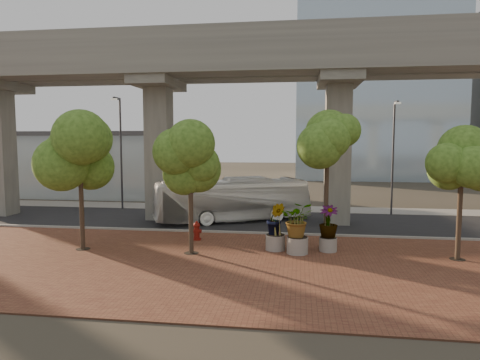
# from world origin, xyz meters

# --- Properties ---
(ground) EXTENTS (160.00, 160.00, 0.00)m
(ground) POSITION_xyz_m (0.00, 0.00, 0.00)
(ground) COLOR #373328
(ground) RESTS_ON ground
(brick_plaza) EXTENTS (70.00, 13.00, 0.06)m
(brick_plaza) POSITION_xyz_m (0.00, -8.00, 0.03)
(brick_plaza) COLOR brown
(brick_plaza) RESTS_ON ground
(asphalt_road) EXTENTS (90.00, 8.00, 0.04)m
(asphalt_road) POSITION_xyz_m (0.00, 2.00, 0.02)
(asphalt_road) COLOR black
(asphalt_road) RESTS_ON ground
(curb_strip) EXTENTS (70.00, 0.25, 0.16)m
(curb_strip) POSITION_xyz_m (0.00, -2.00, 0.08)
(curb_strip) COLOR gray
(curb_strip) RESTS_ON ground
(far_sidewalk) EXTENTS (90.00, 3.00, 0.06)m
(far_sidewalk) POSITION_xyz_m (0.00, 7.50, 0.03)
(far_sidewalk) COLOR gray
(far_sidewalk) RESTS_ON ground
(transit_viaduct) EXTENTS (72.00, 5.60, 12.40)m
(transit_viaduct) POSITION_xyz_m (0.00, 2.00, 7.29)
(transit_viaduct) COLOR gray
(transit_viaduct) RESTS_ON ground
(station_pavilion) EXTENTS (23.00, 13.00, 6.30)m
(station_pavilion) POSITION_xyz_m (-20.00, 16.00, 3.22)
(station_pavilion) COLOR #B1C2CA
(station_pavilion) RESTS_ON ground
(transit_bus) EXTENTS (10.54, 6.63, 2.92)m
(transit_bus) POSITION_xyz_m (-0.87, 1.79, 1.46)
(transit_bus) COLOR white
(transit_bus) RESTS_ON ground
(fire_hydrant) EXTENTS (0.51, 0.46, 1.03)m
(fire_hydrant) POSITION_xyz_m (-1.93, -4.00, 0.55)
(fire_hydrant) COLOR maroon
(fire_hydrant) RESTS_ON ground
(planter_front) EXTENTS (2.27, 2.27, 2.49)m
(planter_front) POSITION_xyz_m (3.52, -6.07, 1.57)
(planter_front) COLOR #99958A
(planter_front) RESTS_ON ground
(planter_right) EXTENTS (2.11, 2.11, 2.25)m
(planter_right) POSITION_xyz_m (5.00, -5.43, 1.43)
(planter_right) COLOR #B0AC9F
(planter_right) RESTS_ON ground
(planter_left) EXTENTS (2.15, 2.15, 2.36)m
(planter_left) POSITION_xyz_m (2.44, -5.54, 1.49)
(planter_left) COLOR gray
(planter_left) RESTS_ON ground
(street_tree_far_west) EXTENTS (4.04, 4.04, 6.44)m
(street_tree_far_west) POSITION_xyz_m (-7.08, -6.73, 4.64)
(street_tree_far_west) COLOR #4C3A2B
(street_tree_far_west) RESTS_ON ground
(street_tree_near_west) EXTENTS (3.81, 3.81, 6.11)m
(street_tree_near_west) POSITION_xyz_m (-1.53, -6.73, 4.41)
(street_tree_near_west) COLOR #4C3A2B
(street_tree_near_west) RESTS_ON ground
(street_tree_near_east) EXTENTS (3.74, 3.74, 6.99)m
(street_tree_near_east) POSITION_xyz_m (4.91, -4.83, 5.32)
(street_tree_near_east) COLOR #4C3A2B
(street_tree_near_east) RESTS_ON ground
(street_tree_far_east) EXTENTS (3.54, 3.54, 6.18)m
(street_tree_far_east) POSITION_xyz_m (10.75, -6.10, 4.60)
(street_tree_far_east) COLOR #4C3A2B
(street_tree_far_east) RESTS_ON ground
(streetlamp_west) EXTENTS (0.43, 1.26, 8.71)m
(streetlamp_west) POSITION_xyz_m (-10.38, 5.59, 5.08)
(streetlamp_west) COLOR #2E2E33
(streetlamp_west) RESTS_ON ground
(streetlamp_east) EXTENTS (0.41, 1.19, 8.18)m
(streetlamp_east) POSITION_xyz_m (10.28, 5.80, 4.78)
(streetlamp_east) COLOR #313136
(streetlamp_east) RESTS_ON ground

